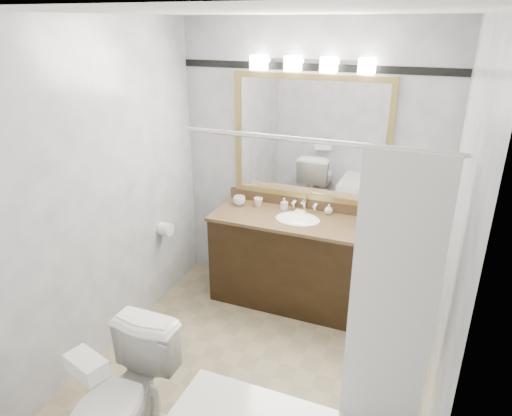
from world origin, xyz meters
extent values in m
cube|color=gray|center=(0.00, 0.00, -0.01)|extent=(2.40, 2.60, 0.01)
cube|color=white|center=(0.00, 0.00, 2.50)|extent=(2.40, 2.60, 0.01)
cube|color=silver|center=(0.00, 1.30, 1.25)|extent=(2.40, 0.01, 2.50)
cube|color=silver|center=(0.00, -1.30, 1.25)|extent=(2.40, 0.01, 2.50)
cube|color=silver|center=(-1.20, 0.00, 1.25)|extent=(0.01, 2.60, 2.50)
cube|color=silver|center=(1.20, 0.00, 1.25)|extent=(0.01, 2.60, 2.50)
cube|color=black|center=(0.00, 1.01, 0.41)|extent=(1.50, 0.55, 0.82)
cube|color=olive|center=(0.00, 1.01, 0.83)|extent=(1.53, 0.58, 0.03)
cube|color=olive|center=(0.00, 1.29, 0.90)|extent=(1.53, 0.03, 0.10)
ellipsoid|color=white|center=(0.00, 1.01, 0.82)|extent=(0.44, 0.34, 0.14)
cube|color=#A58C4A|center=(0.00, 1.28, 2.02)|extent=(1.40, 0.04, 0.05)
cube|color=#A58C4A|center=(0.00, 1.28, 0.97)|extent=(1.40, 0.04, 0.05)
cube|color=#A58C4A|center=(-0.68, 1.28, 1.50)|extent=(0.05, 0.04, 1.00)
cube|color=#A58C4A|center=(0.68, 1.28, 1.50)|extent=(0.05, 0.04, 1.00)
cube|color=white|center=(0.00, 1.29, 1.50)|extent=(1.30, 0.01, 1.00)
cube|color=silver|center=(0.00, 1.27, 2.15)|extent=(0.90, 0.05, 0.03)
cube|color=white|center=(-0.45, 1.22, 2.13)|extent=(0.12, 0.12, 0.12)
cube|color=white|center=(-0.15, 1.22, 2.13)|extent=(0.12, 0.12, 0.12)
cube|color=white|center=(0.15, 1.22, 2.13)|extent=(0.12, 0.12, 0.12)
cube|color=white|center=(0.45, 1.22, 2.13)|extent=(0.12, 0.12, 0.12)
cube|color=black|center=(0.00, 1.29, 2.10)|extent=(2.40, 0.01, 0.06)
cylinder|color=silver|center=(0.53, -0.54, 1.95)|extent=(1.30, 0.02, 0.02)
cube|color=white|center=(0.95, -0.55, 1.18)|extent=(0.40, 0.04, 1.55)
cylinder|color=white|center=(-1.14, 0.66, 0.70)|extent=(0.11, 0.12, 0.12)
imported|color=white|center=(-0.46, -0.92, 0.39)|extent=(0.44, 0.76, 0.77)
cube|color=white|center=(-0.46, -1.12, 0.82)|extent=(0.25, 0.18, 0.09)
cylinder|color=black|center=(0.65, 0.91, 0.86)|extent=(0.17, 0.17, 0.02)
cylinder|color=black|center=(0.64, 0.96, 0.98)|extent=(0.14, 0.14, 0.25)
sphere|color=black|center=(0.64, 0.96, 1.11)|extent=(0.15, 0.15, 0.15)
cube|color=black|center=(0.66, 0.89, 1.07)|extent=(0.11, 0.11, 0.05)
cylinder|color=silver|center=(0.66, 0.89, 0.89)|extent=(0.06, 0.06, 0.06)
imported|color=white|center=(-0.60, 1.12, 0.89)|extent=(0.12, 0.12, 0.09)
imported|color=white|center=(-0.43, 1.16, 0.89)|extent=(0.11, 0.11, 0.08)
imported|color=white|center=(-0.18, 1.18, 0.90)|extent=(0.06, 0.06, 0.11)
imported|color=white|center=(0.22, 1.22, 0.90)|extent=(0.08, 0.08, 0.09)
cube|color=beige|center=(-0.01, 1.13, 0.86)|extent=(0.10, 0.06, 0.03)
camera|label=1|loc=(1.05, -2.50, 2.45)|focal=32.00mm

